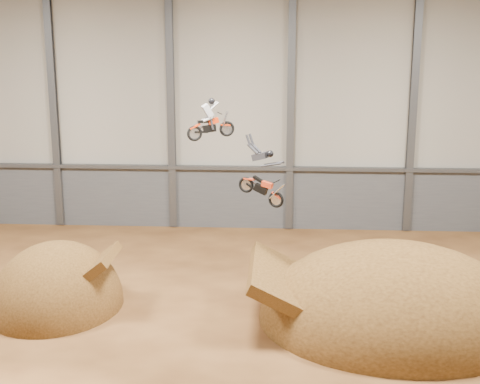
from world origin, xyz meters
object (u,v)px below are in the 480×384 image
takeoff_ramp (57,306)px  landing_ramp (393,320)px  fmx_rider_b (259,171)px  fmx_rider_a (211,117)px

takeoff_ramp → landing_ramp: bearing=-2.6°
takeoff_ramp → landing_ramp: 13.66m
landing_ramp → fmx_rider_b: size_ratio=3.87×
takeoff_ramp → fmx_rider_a: 10.11m
fmx_rider_a → takeoff_ramp: bearing=174.4°
landing_ramp → fmx_rider_b: (-5.36, 1.40, 5.67)m
takeoff_ramp → landing_ramp: (13.64, -0.62, 0.00)m
landing_ramp → fmx_rider_b: 7.92m
fmx_rider_b → landing_ramp: bearing=8.9°
takeoff_ramp → landing_ramp: size_ratio=0.59×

